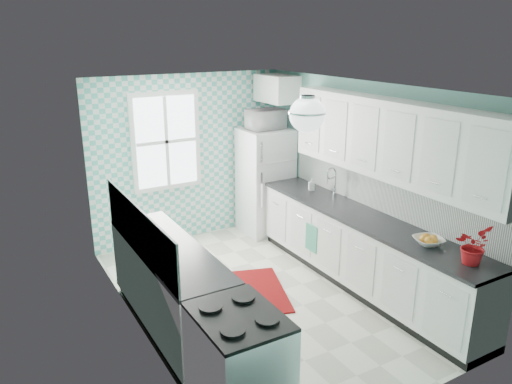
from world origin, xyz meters
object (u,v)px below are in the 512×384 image
fruit_bowl (429,241)px  microwave (266,119)px  sink (325,198)px  ceiling_light (307,114)px  stove (239,366)px  fridge (265,181)px  potted_plant (473,245)px

fruit_bowl → microwave: microwave is taller
sink → microwave: 1.65m
ceiling_light → microwave: bearing=66.8°
ceiling_light → stove: 2.33m
fridge → stove: (-2.31, -3.42, -0.32)m
sink → potted_plant: bearing=-90.5°
microwave → fruit_bowl: bearing=90.0°
microwave → ceiling_light: bearing=65.2°
sink → stove: bearing=-140.2°
fridge → stove: bearing=-121.1°
fridge → stove: 4.14m
stove → ceiling_light: bearing=32.6°
sink → potted_plant: size_ratio=1.43×
ceiling_light → fridge: bearing=66.8°
ceiling_light → stove: bearing=-145.2°
fridge → fruit_bowl: bearing=-85.5°
ceiling_light → fruit_bowl: bearing=-25.6°
stove → sink: sink is taller
potted_plant → ceiling_light: bearing=137.8°
stove → sink: bearing=37.9°
ceiling_light → microwave: ceiling_light is taller
sink → microwave: microwave is taller
ceiling_light → sink: size_ratio=0.66×
fridge → fruit_bowl: 3.17m
fridge → sink: 1.40m
potted_plant → microwave: 3.74m
fridge → microwave: size_ratio=3.06×
ceiling_light → potted_plant: size_ratio=0.94×
fridge → fruit_bowl: (0.09, -3.16, 0.15)m
ceiling_light → potted_plant: (1.20, -1.09, -1.20)m
sink → fruit_bowl: sink is taller
ceiling_light → sink: (1.20, 1.19, -1.39)m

